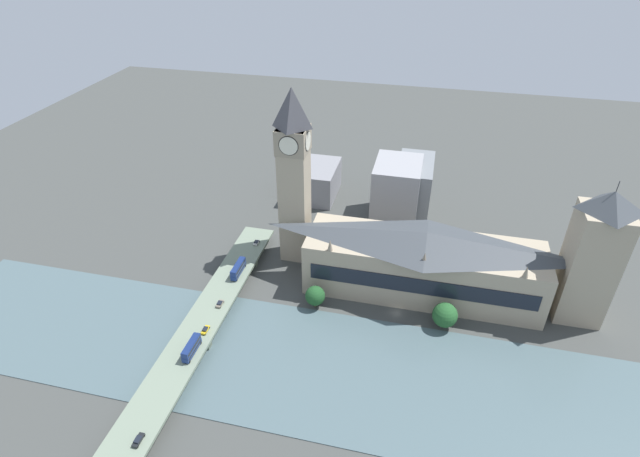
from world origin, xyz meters
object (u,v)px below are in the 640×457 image
at_px(road_bridge, 194,337).
at_px(car_southbound_tail, 220,304).
at_px(double_decker_bus_mid, 238,268).
at_px(double_decker_bus_lead, 191,347).
at_px(car_southbound_extra, 205,330).
at_px(victoria_tower, 592,257).
at_px(clock_tower, 294,173).
at_px(car_northbound_tail, 256,242).
at_px(car_southbound_mid, 138,440).
at_px(parliament_hall, 423,262).

xyz_separation_m(road_bridge, car_southbound_tail, (17.38, -2.97, 1.72)).
height_order(double_decker_bus_mid, car_southbound_tail, double_decker_bus_mid).
height_order(double_decker_bus_lead, car_southbound_tail, double_decker_bus_lead).
relative_size(road_bridge, car_southbound_extra, 33.36).
xyz_separation_m(victoria_tower, car_southbound_extra, (-48.63, 135.81, -21.65)).
xyz_separation_m(victoria_tower, double_decker_bus_mid, (-13.36, 136.46, -19.78)).
bearing_deg(double_decker_bus_lead, victoria_tower, -66.40).
xyz_separation_m(victoria_tower, road_bridge, (-51.36, 139.28, -23.39)).
distance_m(double_decker_bus_lead, car_southbound_extra, 10.93).
distance_m(road_bridge, car_southbound_extra, 4.74).
distance_m(clock_tower, double_decker_bus_lead, 81.78).
bearing_deg(car_northbound_tail, road_bridge, 177.33).
relative_size(car_southbound_mid, car_southbound_extra, 1.07).
bearing_deg(double_decker_bus_mid, double_decker_bus_lead, -179.39).
relative_size(victoria_tower, car_southbound_tail, 14.00).
relative_size(double_decker_bus_lead, car_southbound_tail, 2.55).
relative_size(car_southbound_mid, car_southbound_tail, 1.11).
bearing_deg(car_northbound_tail, double_decker_bus_lead, -179.60).
height_order(car_northbound_tail, car_southbound_tail, car_southbound_tail).
bearing_deg(car_northbound_tail, victoria_tower, -93.94).
bearing_deg(parliament_hall, car_southbound_tail, 114.09).
relative_size(car_northbound_tail, car_southbound_mid, 0.83).
xyz_separation_m(road_bridge, double_decker_bus_mid, (38.00, -2.82, 3.61)).
relative_size(double_decker_bus_lead, car_southbound_extra, 2.46).
height_order(parliament_hall, car_northbound_tail, parliament_hall).
relative_size(car_northbound_tail, car_southbound_extra, 0.88).
bearing_deg(clock_tower, parliament_hall, -102.31).
bearing_deg(double_decker_bus_lead, parliament_hall, -51.84).
xyz_separation_m(parliament_hall, victoria_tower, (0.06, -60.45, 13.16)).
bearing_deg(car_northbound_tail, parliament_hall, -97.09).
bearing_deg(double_decker_bus_mid, victoria_tower, -84.41).
bearing_deg(road_bridge, double_decker_bus_mid, -4.24).
bearing_deg(road_bridge, double_decker_bus_lead, -157.63).
xyz_separation_m(double_decker_bus_lead, car_southbound_tail, (25.43, 0.34, -1.83)).
xyz_separation_m(double_decker_bus_lead, car_northbound_tail, (68.79, 0.48, -1.84)).
xyz_separation_m(car_southbound_tail, car_southbound_extra, (-14.65, -0.49, 0.02)).
xyz_separation_m(clock_tower, car_southbound_mid, (-107.51, 17.90, -36.39)).
relative_size(road_bridge, car_northbound_tail, 37.74).
relative_size(double_decker_bus_mid, car_southbound_extra, 2.71).
distance_m(car_northbound_tail, car_southbound_mid, 104.35).
distance_m(double_decker_bus_lead, double_decker_bus_mid, 46.04).
bearing_deg(double_decker_bus_mid, car_southbound_extra, -178.95).
height_order(road_bridge, car_southbound_tail, car_southbound_tail).
bearing_deg(car_southbound_tail, car_southbound_mid, -179.82).
bearing_deg(car_northbound_tail, car_southbound_tail, -179.82).
height_order(parliament_hall, car_southbound_mid, parliament_hall).
bearing_deg(car_southbound_mid, car_northbound_tail, 0.18).
height_order(double_decker_bus_lead, car_southbound_mid, double_decker_bus_lead).
bearing_deg(parliament_hall, car_southbound_extra, 122.80).
height_order(car_northbound_tail, car_southbound_mid, car_southbound_mid).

